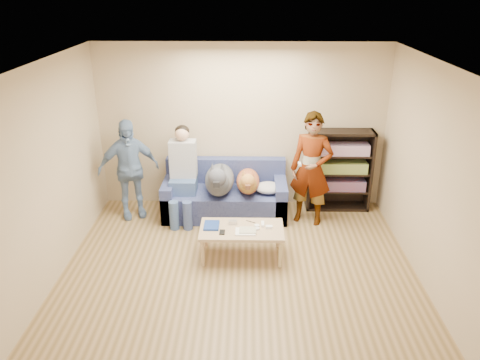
{
  "coord_description": "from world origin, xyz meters",
  "views": [
    {
      "loc": [
        0.11,
        -4.57,
        3.42
      ],
      "look_at": [
        0.0,
        1.2,
        0.95
      ],
      "focal_mm": 35.0,
      "sensor_mm": 36.0,
      "label": 1
    }
  ],
  "objects_px": {
    "person_standing_left": "(129,169)",
    "sofa": "(225,197)",
    "person_standing_right": "(311,169)",
    "bookshelf": "(339,168)",
    "camera_silver": "(233,222)",
    "person_seated": "(183,170)",
    "coffee_table": "(242,231)",
    "dog_gray": "(219,180)",
    "dog_tan": "(248,182)",
    "notebook_blue": "(212,225)"
  },
  "relations": [
    {
      "from": "notebook_blue",
      "to": "dog_tan",
      "type": "height_order",
      "value": "dog_tan"
    },
    {
      "from": "sofa",
      "to": "person_seated",
      "type": "bearing_deg",
      "value": -168.66
    },
    {
      "from": "person_standing_left",
      "to": "sofa",
      "type": "relative_size",
      "value": 0.82
    },
    {
      "from": "sofa",
      "to": "person_seated",
      "type": "xyz_separation_m",
      "value": [
        -0.63,
        -0.13,
        0.49
      ]
    },
    {
      "from": "notebook_blue",
      "to": "camera_silver",
      "type": "bearing_deg",
      "value": 14.04
    },
    {
      "from": "person_standing_right",
      "to": "camera_silver",
      "type": "bearing_deg",
      "value": -122.13
    },
    {
      "from": "camera_silver",
      "to": "sofa",
      "type": "xyz_separation_m",
      "value": [
        -0.16,
        1.15,
        -0.16
      ]
    },
    {
      "from": "camera_silver",
      "to": "person_seated",
      "type": "distance_m",
      "value": 1.34
    },
    {
      "from": "camera_silver",
      "to": "person_seated",
      "type": "relative_size",
      "value": 0.07
    },
    {
      "from": "dog_gray",
      "to": "coffee_table",
      "type": "relative_size",
      "value": 1.15
    },
    {
      "from": "notebook_blue",
      "to": "bookshelf",
      "type": "bearing_deg",
      "value": 37.19
    },
    {
      "from": "dog_gray",
      "to": "bookshelf",
      "type": "height_order",
      "value": "bookshelf"
    },
    {
      "from": "person_standing_right",
      "to": "dog_gray",
      "type": "relative_size",
      "value": 1.35
    },
    {
      "from": "person_standing_right",
      "to": "sofa",
      "type": "xyz_separation_m",
      "value": [
        -1.29,
        0.25,
        -0.58
      ]
    },
    {
      "from": "person_standing_left",
      "to": "dog_gray",
      "type": "bearing_deg",
      "value": -25.53
    },
    {
      "from": "person_standing_left",
      "to": "camera_silver",
      "type": "relative_size",
      "value": 14.21
    },
    {
      "from": "coffee_table",
      "to": "dog_tan",
      "type": "bearing_deg",
      "value": 86.07
    },
    {
      "from": "person_standing_right",
      "to": "dog_gray",
      "type": "distance_m",
      "value": 1.38
    },
    {
      "from": "bookshelf",
      "to": "person_standing_left",
      "type": "bearing_deg",
      "value": -173.83
    },
    {
      "from": "camera_silver",
      "to": "bookshelf",
      "type": "height_order",
      "value": "bookshelf"
    },
    {
      "from": "camera_silver",
      "to": "bookshelf",
      "type": "distance_m",
      "value": 2.16
    },
    {
      "from": "notebook_blue",
      "to": "sofa",
      "type": "height_order",
      "value": "sofa"
    },
    {
      "from": "sofa",
      "to": "bookshelf",
      "type": "xyz_separation_m",
      "value": [
        1.8,
        0.23,
        0.4
      ]
    },
    {
      "from": "person_seated",
      "to": "dog_gray",
      "type": "xyz_separation_m",
      "value": [
        0.55,
        -0.07,
        -0.12
      ]
    },
    {
      "from": "person_seated",
      "to": "bookshelf",
      "type": "distance_m",
      "value": 2.46
    },
    {
      "from": "bookshelf",
      "to": "coffee_table",
      "type": "bearing_deg",
      "value": -135.25
    },
    {
      "from": "person_seated",
      "to": "dog_tan",
      "type": "relative_size",
      "value": 1.29
    },
    {
      "from": "person_standing_left",
      "to": "coffee_table",
      "type": "bearing_deg",
      "value": -56.05
    },
    {
      "from": "camera_silver",
      "to": "person_seated",
      "type": "xyz_separation_m",
      "value": [
        -0.79,
        1.03,
        0.33
      ]
    },
    {
      "from": "person_standing_right",
      "to": "coffee_table",
      "type": "relative_size",
      "value": 1.56
    },
    {
      "from": "dog_tan",
      "to": "bookshelf",
      "type": "distance_m",
      "value": 1.5
    },
    {
      "from": "camera_silver",
      "to": "sofa",
      "type": "height_order",
      "value": "sofa"
    },
    {
      "from": "person_standing_right",
      "to": "bookshelf",
      "type": "height_order",
      "value": "person_standing_right"
    },
    {
      "from": "dog_tan",
      "to": "coffee_table",
      "type": "height_order",
      "value": "dog_tan"
    },
    {
      "from": "notebook_blue",
      "to": "dog_tan",
      "type": "xyz_separation_m",
      "value": [
        0.48,
        1.07,
        0.17
      ]
    },
    {
      "from": "sofa",
      "to": "dog_gray",
      "type": "bearing_deg",
      "value": -112.04
    },
    {
      "from": "camera_silver",
      "to": "bookshelf",
      "type": "xyz_separation_m",
      "value": [
        1.64,
        1.39,
        0.23
      ]
    },
    {
      "from": "sofa",
      "to": "camera_silver",
      "type": "bearing_deg",
      "value": -82.15
    },
    {
      "from": "person_standing_right",
      "to": "person_standing_left",
      "type": "distance_m",
      "value": 2.75
    },
    {
      "from": "notebook_blue",
      "to": "sofa",
      "type": "bearing_deg",
      "value": 84.36
    },
    {
      "from": "dog_tan",
      "to": "sofa",
      "type": "bearing_deg",
      "value": 157.03
    },
    {
      "from": "notebook_blue",
      "to": "dog_tan",
      "type": "bearing_deg",
      "value": 66.02
    },
    {
      "from": "person_standing_left",
      "to": "notebook_blue",
      "type": "distance_m",
      "value": 1.77
    },
    {
      "from": "person_standing_left",
      "to": "dog_gray",
      "type": "height_order",
      "value": "person_standing_left"
    },
    {
      "from": "camera_silver",
      "to": "person_standing_right",
      "type": "bearing_deg",
      "value": 38.53
    },
    {
      "from": "bookshelf",
      "to": "person_standing_right",
      "type": "bearing_deg",
      "value": -136.32
    },
    {
      "from": "dog_gray",
      "to": "dog_tan",
      "type": "distance_m",
      "value": 0.44
    },
    {
      "from": "person_seated",
      "to": "dog_tan",
      "type": "height_order",
      "value": "person_seated"
    },
    {
      "from": "dog_tan",
      "to": "notebook_blue",
      "type": "bearing_deg",
      "value": -113.98
    },
    {
      "from": "person_standing_right",
      "to": "dog_tan",
      "type": "height_order",
      "value": "person_standing_right"
    }
  ]
}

